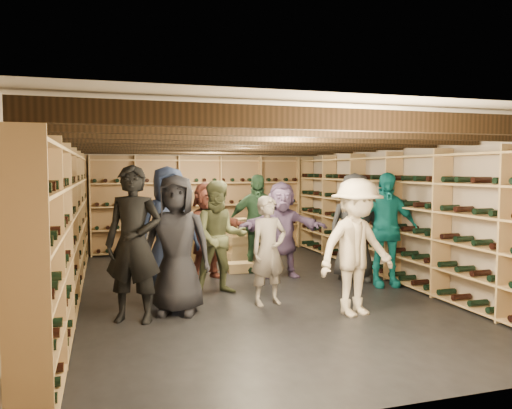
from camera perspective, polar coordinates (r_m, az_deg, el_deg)
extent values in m
plane|color=black|center=(7.79, -1.17, -9.70)|extent=(8.00, 8.00, 0.00)
cube|color=tan|center=(11.49, -6.61, 0.75)|extent=(5.50, 0.02, 2.40)
cube|color=tan|center=(3.93, 14.95, -5.60)|extent=(5.50, 0.02, 2.40)
cube|color=tan|center=(7.35, -22.29, -1.35)|extent=(0.02, 8.00, 2.40)
cube|color=tan|center=(8.75, 16.41, -0.40)|extent=(0.02, 8.00, 2.40)
cube|color=beige|center=(7.59, -1.19, 8.18)|extent=(5.50, 8.00, 0.01)
cube|color=black|center=(4.33, 11.67, 9.40)|extent=(5.40, 0.12, 0.18)
cube|color=black|center=(5.11, 6.92, 8.61)|extent=(5.40, 0.12, 0.18)
cube|color=black|center=(5.92, 3.46, 8.00)|extent=(5.40, 0.12, 0.18)
cube|color=black|center=(6.75, 0.84, 7.51)|extent=(5.40, 0.12, 0.18)
cube|color=black|center=(7.58, -1.19, 7.13)|extent=(5.40, 0.12, 0.18)
cube|color=black|center=(8.43, -2.82, 6.81)|extent=(5.40, 0.12, 0.18)
cube|color=black|center=(9.28, -4.15, 6.54)|extent=(5.40, 0.12, 0.18)
cube|color=black|center=(10.13, -5.25, 6.32)|extent=(5.40, 0.12, 0.18)
cube|color=black|center=(10.99, -6.19, 6.13)|extent=(5.40, 0.12, 0.18)
cube|color=tan|center=(7.35, -20.87, -2.29)|extent=(0.32, 7.50, 2.15)
cube|color=tan|center=(8.67, 15.40, -1.25)|extent=(0.32, 7.50, 2.15)
cube|color=tan|center=(11.33, -6.45, 0.07)|extent=(4.70, 0.30, 2.15)
cube|color=tan|center=(10.25, -2.01, -5.90)|extent=(0.57, 0.45, 0.17)
cube|color=tan|center=(10.22, -2.01, -4.96)|extent=(0.57, 0.45, 0.17)
cube|color=tan|center=(10.19, -2.02, -4.02)|extent=(0.57, 0.45, 0.17)
cube|color=tan|center=(10.17, -2.02, -3.07)|extent=(0.57, 0.45, 0.17)
cube|color=tan|center=(10.15, -2.02, -2.12)|extent=(0.57, 0.45, 0.17)
cube|color=tan|center=(10.25, -6.10, -5.92)|extent=(0.59, 0.51, 0.17)
cube|color=tan|center=(10.22, -6.10, -4.98)|extent=(0.59, 0.51, 0.17)
cube|color=tan|center=(10.20, -6.11, -4.04)|extent=(0.59, 0.51, 0.17)
cube|color=tan|center=(9.10, -1.72, -7.17)|extent=(0.51, 0.35, 0.17)
imported|color=black|center=(6.45, -9.06, -4.55)|extent=(1.01, 0.82, 1.79)
imported|color=black|center=(6.21, -13.82, -4.39)|extent=(0.82, 0.69, 1.91)
imported|color=#4C5231|center=(7.43, -4.15, -3.77)|extent=(0.86, 0.69, 1.68)
imported|color=beige|center=(6.44, 11.41, -4.81)|extent=(1.23, 0.86, 1.74)
imported|color=#138386|center=(8.15, 14.51, -2.77)|extent=(1.13, 0.67, 1.81)
imported|color=brown|center=(8.40, -5.61, -3.01)|extent=(1.60, 1.03, 1.65)
imported|color=#1E2947|center=(7.78, -9.98, -2.67)|extent=(1.02, 0.76, 1.90)
imported|color=gray|center=(6.82, 1.44, -5.29)|extent=(0.61, 0.47, 1.49)
imported|color=#A09A92|center=(8.33, -9.35, -2.94)|extent=(1.13, 0.69, 1.70)
imported|color=#25472C|center=(9.03, 0.07, -2.12)|extent=(1.11, 0.67, 1.77)
imported|color=slate|center=(8.57, 2.96, -2.87)|extent=(1.59, 0.78, 1.64)
imported|color=#2D2E32|center=(8.43, 11.21, -2.55)|extent=(0.97, 0.73, 1.79)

